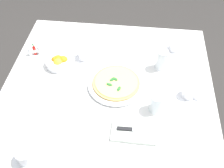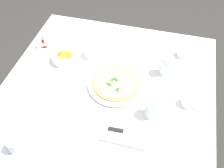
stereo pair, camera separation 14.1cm
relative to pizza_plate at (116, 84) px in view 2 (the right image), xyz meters
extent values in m
plane|color=#33302D|center=(-0.05, -0.02, -0.74)|extent=(8.00, 8.00, 0.00)
cube|color=white|center=(-0.05, -0.02, -0.02)|extent=(1.19, 1.19, 0.02)
cube|color=white|center=(-0.05, 0.57, -0.17)|extent=(1.19, 0.01, 0.28)
cube|color=white|center=(-0.64, -0.02, -0.17)|extent=(0.01, 1.19, 0.28)
cube|color=white|center=(0.55, -0.02, -0.17)|extent=(0.01, 1.19, 0.28)
cylinder|color=brown|center=(-0.55, 0.48, -0.39)|extent=(0.06, 0.06, 0.71)
cylinder|color=brown|center=(0.46, 0.48, -0.39)|extent=(0.06, 0.06, 0.71)
cylinder|color=white|center=(0.00, 0.00, -0.01)|extent=(0.20, 0.20, 0.01)
cylinder|color=white|center=(0.00, 0.00, 0.00)|extent=(0.33, 0.33, 0.01)
cylinder|color=#DBAD60|center=(0.00, 0.00, 0.01)|extent=(0.27, 0.27, 0.01)
cylinder|color=#EFD17A|center=(0.00, 0.00, 0.02)|extent=(0.24, 0.24, 0.00)
ellipsoid|color=#2D7533|center=(-0.01, 0.02, 0.02)|extent=(0.04, 0.03, 0.01)
ellipsoid|color=#2D7533|center=(-0.02, 0.01, 0.02)|extent=(0.04, 0.04, 0.01)
ellipsoid|color=#2D7533|center=(0.02, -0.05, 0.02)|extent=(0.03, 0.04, 0.01)
ellipsoid|color=#2D7533|center=(-0.04, -0.03, 0.02)|extent=(0.04, 0.03, 0.01)
cylinder|color=white|center=(-0.36, -0.50, -0.01)|extent=(0.13, 0.13, 0.01)
cylinder|color=white|center=(-0.36, -0.50, 0.03)|extent=(0.08, 0.08, 0.06)
torus|color=white|center=(-0.37, -0.45, 0.03)|extent=(0.01, 0.04, 0.03)
cylinder|color=black|center=(-0.36, -0.50, 0.06)|extent=(0.07, 0.07, 0.00)
cylinder|color=white|center=(0.35, 0.35, -0.01)|extent=(0.13, 0.13, 0.01)
cylinder|color=white|center=(0.35, 0.35, 0.02)|extent=(0.08, 0.08, 0.05)
torus|color=white|center=(0.32, 0.39, 0.02)|extent=(0.03, 0.03, 0.03)
cylinder|color=black|center=(0.35, 0.35, 0.04)|extent=(0.07, 0.07, 0.00)
cylinder|color=white|center=(-0.22, 0.20, -0.01)|extent=(0.13, 0.13, 0.01)
cylinder|color=white|center=(-0.22, 0.20, 0.02)|extent=(0.08, 0.08, 0.06)
torus|color=white|center=(-0.26, 0.22, 0.03)|extent=(0.03, 0.02, 0.03)
cylinder|color=black|center=(-0.22, 0.20, 0.05)|extent=(0.07, 0.07, 0.00)
cylinder|color=white|center=(0.40, -0.04, -0.01)|extent=(0.13, 0.13, 0.01)
cylinder|color=white|center=(0.40, -0.04, 0.02)|extent=(0.08, 0.08, 0.06)
torus|color=white|center=(0.45, -0.06, 0.03)|extent=(0.03, 0.02, 0.03)
cylinder|color=black|center=(0.40, -0.04, 0.05)|extent=(0.07, 0.07, 0.00)
cylinder|color=white|center=(0.25, 0.17, 0.05)|extent=(0.07, 0.07, 0.13)
cylinder|color=silver|center=(0.25, 0.17, 0.04)|extent=(0.06, 0.06, 0.09)
cylinder|color=white|center=(0.22, -0.15, 0.04)|extent=(0.07, 0.07, 0.11)
cylinder|color=silver|center=(0.22, -0.15, 0.03)|extent=(0.06, 0.06, 0.08)
cube|color=white|center=(0.12, -0.30, 0.00)|extent=(0.22, 0.13, 0.02)
cube|color=silver|center=(0.17, -0.30, 0.01)|extent=(0.12, 0.02, 0.01)
cube|color=black|center=(0.07, -0.30, 0.01)|extent=(0.08, 0.02, 0.01)
cylinder|color=white|center=(-0.37, 0.13, 0.01)|extent=(0.15, 0.15, 0.04)
sphere|color=orange|center=(-0.34, 0.13, 0.03)|extent=(0.06, 0.06, 0.06)
sphere|color=orange|center=(-0.37, 0.13, 0.02)|extent=(0.06, 0.06, 0.06)
sphere|color=orange|center=(-0.38, 0.13, 0.03)|extent=(0.05, 0.05, 0.05)
sphere|color=yellow|center=(-0.36, 0.11, 0.03)|extent=(0.06, 0.06, 0.06)
cylinder|color=#B7140F|center=(-0.54, 0.21, 0.02)|extent=(0.02, 0.02, 0.05)
cylinder|color=white|center=(-0.54, 0.21, 0.02)|extent=(0.02, 0.02, 0.02)
cone|color=#B7140F|center=(-0.54, 0.21, 0.05)|extent=(0.02, 0.02, 0.02)
cylinder|color=#1E722D|center=(-0.54, 0.21, 0.07)|extent=(0.01, 0.01, 0.01)
cylinder|color=white|center=(-0.51, 0.22, 0.01)|extent=(0.03, 0.03, 0.04)
cylinder|color=white|center=(-0.51, 0.22, 0.00)|extent=(0.02, 0.02, 0.03)
sphere|color=silver|center=(-0.51, 0.22, 0.03)|extent=(0.02, 0.02, 0.02)
cylinder|color=white|center=(-0.57, 0.20, 0.01)|extent=(0.03, 0.03, 0.04)
cylinder|color=#38332D|center=(-0.57, 0.20, 0.00)|extent=(0.02, 0.02, 0.03)
sphere|color=silver|center=(-0.57, 0.20, 0.03)|extent=(0.02, 0.02, 0.02)
camera|label=1|loc=(0.09, -1.00, 1.12)|focal=42.27mm
camera|label=2|loc=(0.23, -0.97, 1.12)|focal=42.27mm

